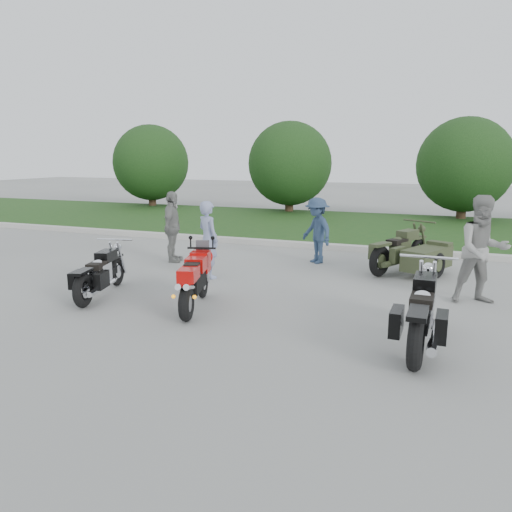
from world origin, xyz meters
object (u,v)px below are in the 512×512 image
(sportbike_red, at_px, (194,279))
(cruiser_left, at_px, (99,275))
(cruiser_sidecar, at_px, (414,256))
(person_back, at_px, (172,227))
(person_stripe, at_px, (208,240))
(cruiser_right, at_px, (422,315))
(person_grey, at_px, (482,250))
(person_denim, at_px, (317,231))

(sportbike_red, bearing_deg, cruiser_left, 162.98)
(cruiser_sidecar, bearing_deg, person_back, -147.76)
(sportbike_red, xyz_separation_m, person_stripe, (-0.79, 2.11, 0.29))
(sportbike_red, distance_m, cruiser_right, 3.69)
(sportbike_red, relative_size, person_grey, 0.97)
(person_denim, bearing_deg, person_stripe, -86.88)
(person_stripe, xyz_separation_m, person_denim, (1.76, 2.26, -0.03))
(cruiser_right, height_order, person_denim, person_denim)
(sportbike_red, relative_size, cruiser_sidecar, 0.85)
(cruiser_left, bearing_deg, person_stripe, 45.72)
(cruiser_left, bearing_deg, person_denim, 41.31)
(cruiser_left, distance_m, person_grey, 6.83)
(cruiser_right, bearing_deg, person_stripe, 151.05)
(cruiser_sidecar, relative_size, person_denim, 1.37)
(cruiser_sidecar, distance_m, person_denim, 2.36)
(person_grey, distance_m, person_back, 6.90)
(person_grey, bearing_deg, person_back, 151.52)
(cruiser_sidecar, height_order, person_stripe, person_stripe)
(cruiser_right, relative_size, person_grey, 1.26)
(cruiser_left, height_order, cruiser_sidecar, cruiser_sidecar)
(cruiser_right, height_order, person_grey, person_grey)
(cruiser_left, relative_size, person_grey, 1.07)
(cruiser_right, distance_m, person_denim, 5.53)
(person_stripe, bearing_deg, person_back, -4.60)
(cruiser_sidecar, xyz_separation_m, person_back, (-5.59, -0.76, 0.44))
(person_stripe, bearing_deg, cruiser_sidecar, -123.56)
(person_stripe, bearing_deg, sportbike_red, 142.14)
(cruiser_left, relative_size, person_denim, 1.29)
(cruiser_left, bearing_deg, person_grey, 3.73)
(cruiser_left, height_order, cruiser_right, cruiser_right)
(person_denim, distance_m, person_back, 3.49)
(sportbike_red, height_order, person_back, person_back)
(cruiser_right, bearing_deg, person_denim, 120.09)
(cruiser_right, height_order, person_stripe, person_stripe)
(cruiser_right, relative_size, cruiser_sidecar, 1.10)
(cruiser_left, xyz_separation_m, cruiser_right, (5.64, -0.48, 0.06))
(cruiser_left, xyz_separation_m, person_grey, (6.47, 2.12, 0.54))
(cruiser_sidecar, relative_size, person_back, 1.26)
(person_stripe, distance_m, person_back, 1.90)
(person_denim, bearing_deg, person_back, -119.83)
(cruiser_sidecar, bearing_deg, person_denim, -164.97)
(cruiser_right, xyz_separation_m, person_back, (-5.99, 3.67, 0.39))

